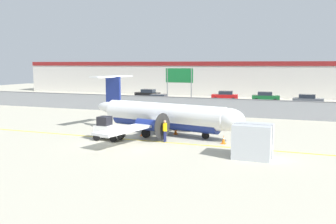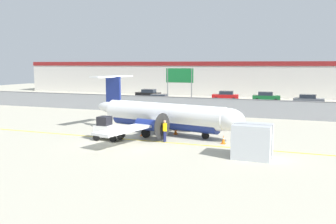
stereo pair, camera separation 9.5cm
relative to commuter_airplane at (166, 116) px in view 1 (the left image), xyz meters
The scene contains 18 objects.
ground_plane 3.94m from the commuter_airplane, 119.21° to the right, with size 140.00×140.00×0.01m.
perimeter_fence 12.98m from the commuter_airplane, 97.79° to the left, with size 98.00×0.10×2.10m.
parking_lot_strip 24.47m from the commuter_airplane, 94.13° to the left, with size 98.00×17.00×0.12m.
background_building 42.91m from the commuter_airplane, 92.35° to the left, with size 91.00×8.10×6.50m.
commuter_airplane is the anchor object (origin of this frame).
baggage_tug 5.31m from the commuter_airplane, 131.42° to the right, with size 2.33×1.39×1.88m.
ground_crew_worker 3.20m from the commuter_airplane, 71.28° to the right, with size 0.34×0.54×1.70m.
cargo_container 9.91m from the commuter_airplane, 34.91° to the right, with size 2.44×2.03×2.20m.
traffic_cone_near_left 4.12m from the commuter_airplane, 47.00° to the left, with size 0.36×0.36×0.64m.
traffic_cone_near_right 2.49m from the commuter_airplane, 140.20° to the right, with size 0.36×0.36×0.64m.
traffic_cone_far_left 5.95m from the commuter_airplane, 20.75° to the right, with size 0.36×0.36×0.64m.
traffic_cone_far_right 1.51m from the commuter_airplane, 17.76° to the left, with size 0.36×0.36×0.64m.
parked_car_0 33.25m from the commuter_airplane, 116.69° to the left, with size 4.21×2.01×1.58m.
parked_car_1 22.24m from the commuter_airplane, 114.34° to the left, with size 4.36×2.37×1.58m.
parked_car_2 30.33m from the commuter_airplane, 92.77° to the left, with size 4.38×2.42×1.58m.
parked_car_3 31.05m from the commuter_airplane, 80.88° to the left, with size 4.35×2.34×1.58m.
parked_car_4 29.84m from the commuter_airplane, 67.94° to the left, with size 4.30×2.21×1.58m.
highway_sign 15.69m from the commuter_airplane, 105.09° to the left, with size 3.60×0.14×5.50m.
Camera 1 is at (13.15, -24.45, 6.00)m, focal length 40.00 mm.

